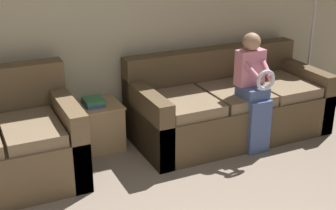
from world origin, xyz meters
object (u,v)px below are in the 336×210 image
couch_main (227,106)px  side_shelf (96,126)px  book_stack (93,102)px  floor_lamp (315,7)px  child_left_seated (254,87)px  couch_side (1,147)px

couch_main → side_shelf: (-1.42, 0.27, -0.08)m
side_shelf → couch_main: bearing=-10.6°
couch_main → book_stack: size_ratio=8.21×
couch_main → book_stack: bearing=169.0°
side_shelf → floor_lamp: (2.70, -0.06, 1.04)m
child_left_seated → floor_lamp: (1.25, 0.61, 0.62)m
child_left_seated → book_stack: bearing=154.8°
couch_side → couch_main: bearing=0.6°
couch_main → couch_side: size_ratio=1.57×
side_shelf → floor_lamp: size_ratio=0.32×
side_shelf → book_stack: size_ratio=1.99×
couch_side → child_left_seated: bearing=-9.1°
couch_side → child_left_seated: child_left_seated is taller
couch_side → book_stack: (0.96, 0.30, 0.17)m
child_left_seated → book_stack: size_ratio=4.66×
couch_side → floor_lamp: 3.80m
child_left_seated → floor_lamp: size_ratio=0.75×
couch_side → book_stack: size_ratio=5.23×
book_stack → floor_lamp: bearing=-1.6°
book_stack → side_shelf: bearing=-51.2°
child_left_seated → book_stack: child_left_seated is taller
side_shelf → floor_lamp: 2.90m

